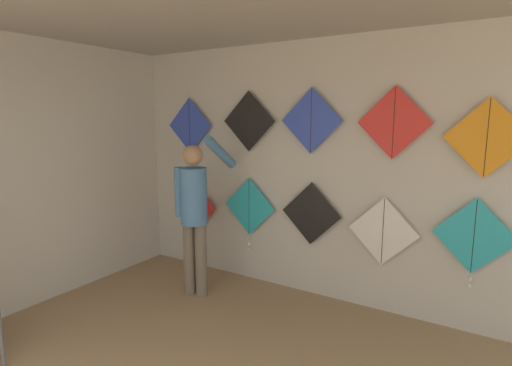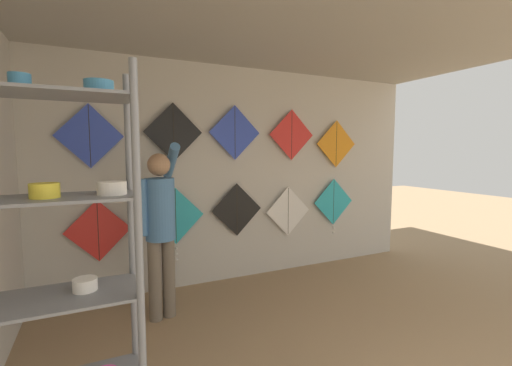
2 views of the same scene
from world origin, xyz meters
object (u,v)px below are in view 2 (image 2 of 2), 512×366
(kite_5, at_px, (90,136))
(kite_2, at_px, (237,210))
(kite_1, at_px, (176,219))
(kite_7, at_px, (235,133))
(shopkeeper, at_px, (160,221))
(kite_4, at_px, (334,203))
(kite_0, at_px, (98,231))
(shelf_rack, at_px, (25,299))
(kite_3, at_px, (288,211))
(kite_8, at_px, (292,135))
(kite_9, at_px, (336,144))
(kite_6, at_px, (173,132))

(kite_5, bearing_deg, kite_2, 0.00)
(kite_1, bearing_deg, kite_7, 0.05)
(kite_2, bearing_deg, shopkeeper, -149.29)
(kite_2, distance_m, kite_4, 1.58)
(kite_0, relative_size, kite_1, 0.77)
(kite_7, bearing_deg, kite_4, -0.02)
(shelf_rack, xyz_separation_m, kite_7, (1.90, 2.67, 0.78))
(shelf_rack, distance_m, kite_3, 3.81)
(kite_1, distance_m, kite_7, 1.32)
(shelf_rack, relative_size, shopkeeper, 1.14)
(kite_3, height_order, kite_8, kite_8)
(kite_3, distance_m, kite_4, 0.80)
(kite_0, xyz_separation_m, kite_4, (3.25, -0.00, 0.10))
(kite_5, height_order, kite_8, kite_8)
(kite_5, height_order, kite_9, kite_5)
(kite_6, relative_size, kite_7, 1.00)
(kite_2, height_order, kite_5, kite_5)
(shopkeeper, xyz_separation_m, kite_4, (2.68, 0.65, -0.09))
(kite_3, relative_size, kite_8, 1.00)
(kite_2, height_order, kite_3, kite_2)
(kite_9, bearing_deg, shopkeeper, -166.43)
(kite_0, bearing_deg, kite_2, 0.00)
(kite_4, distance_m, kite_9, 0.89)
(kite_7, xyz_separation_m, kite_8, (0.85, 0.00, -0.01))
(kite_0, distance_m, kite_8, 2.73)
(kite_2, xyz_separation_m, kite_7, (-0.02, 0.00, 1.01))
(shopkeeper, bearing_deg, kite_0, 119.29)
(kite_7, distance_m, kite_9, 1.63)
(kite_2, distance_m, kite_8, 1.29)
(kite_1, xyz_separation_m, kite_3, (1.59, 0.00, -0.03))
(kite_6, relative_size, kite_9, 1.00)
(kite_2, distance_m, kite_3, 0.79)
(kite_0, relative_size, kite_7, 1.00)
(kite_8, bearing_deg, kite_1, -179.98)
(kite_2, xyz_separation_m, kite_4, (1.58, -0.00, -0.02))
(kite_7, bearing_deg, kite_8, 0.00)
(shopkeeper, relative_size, kite_5, 2.58)
(kite_7, height_order, kite_9, kite_7)
(kite_0, xyz_separation_m, kite_5, (-0.04, 0.00, 1.05))
(kite_1, xyz_separation_m, kite_7, (0.78, 0.00, 1.06))
(shelf_rack, xyz_separation_m, kite_5, (0.21, 2.67, 0.71))
(kite_5, distance_m, kite_8, 2.54)
(kite_3, relative_size, kite_5, 1.00)
(shelf_rack, bearing_deg, shopkeeper, 67.67)
(kite_4, height_order, kite_7, kite_7)
(shelf_rack, height_order, kite_5, kite_5)
(kite_3, bearing_deg, kite_0, 180.00)
(kite_2, bearing_deg, kite_0, 180.00)
(kite_0, distance_m, kite_1, 0.87)
(kite_0, bearing_deg, kite_9, 0.00)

